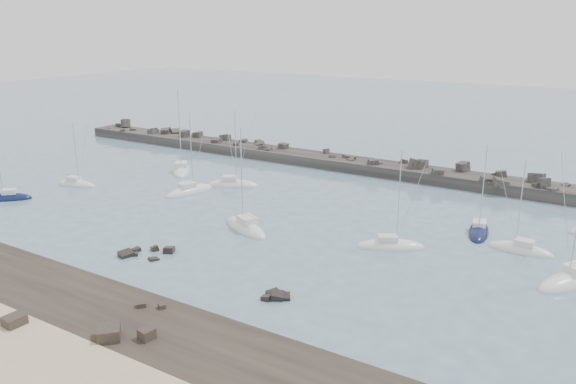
# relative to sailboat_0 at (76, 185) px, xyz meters

# --- Properties ---
(ground) EXTENTS (400.00, 400.00, 0.00)m
(ground) POSITION_rel_sailboat_0_xyz_m (34.18, -5.32, -0.13)
(ground) COLOR slate
(ground) RESTS_ON ground
(rock_shelf) EXTENTS (140.00, 12.00, 1.76)m
(rock_shelf) POSITION_rel_sailboat_0_xyz_m (34.18, -27.35, -0.12)
(rock_shelf) COLOR black
(rock_shelf) RESTS_ON ground
(rock_cluster_near) EXTENTS (5.05, 5.05, 1.33)m
(rock_cluster_near) POSITION_rel_sailboat_0_xyz_m (29.77, -14.63, -0.08)
(rock_cluster_near) COLOR black
(rock_cluster_near) RESTS_ON ground
(rock_cluster_far) EXTENTS (2.94, 2.70, 1.50)m
(rock_cluster_far) POSITION_rel_sailboat_0_xyz_m (48.06, -15.41, -0.08)
(rock_cluster_far) COLOR black
(rock_cluster_far) RESTS_ON ground
(breakwater) EXTENTS (115.00, 7.88, 5.31)m
(breakwater) POSITION_rel_sailboat_0_xyz_m (26.79, 32.70, 0.18)
(breakwater) COLOR #2C2927
(breakwater) RESTS_ON ground
(sailboat_0) EXTENTS (7.16, 3.78, 10.92)m
(sailboat_0) POSITION_rel_sailboat_0_xyz_m (0.00, 0.00, 0.00)
(sailboat_0) COLOR silver
(sailboat_0) RESTS_ON ground
(sailboat_1) EXTENTS (8.50, 9.40, 15.28)m
(sailboat_1) POSITION_rel_sailboat_0_xyz_m (8.27, 15.65, 0.01)
(sailboat_1) COLOR silver
(sailboat_1) RESTS_ON ground
(sailboat_2) EXTENTS (6.48, 6.04, 10.95)m
(sailboat_2) POSITION_rel_sailboat_0_xyz_m (-2.25, -10.28, 0.01)
(sailboat_2) COLOR #0E163B
(sailboat_2) RESTS_ON ground
(sailboat_3) EXTENTS (4.50, 8.78, 13.34)m
(sailboat_3) POSITION_rel_sailboat_0_xyz_m (18.08, 6.54, 0.01)
(sailboat_3) COLOR silver
(sailboat_3) RESTS_ON ground
(sailboat_4) EXTENTS (8.61, 5.93, 13.16)m
(sailboat_4) POSITION_rel_sailboat_0_xyz_m (21.46, 12.95, 0.01)
(sailboat_4) COLOR silver
(sailboat_4) RESTS_ON ground
(sailboat_5) EXTENTS (9.08, 6.10, 13.98)m
(sailboat_5) POSITION_rel_sailboat_0_xyz_m (34.88, -2.05, 0.03)
(sailboat_5) COLOR silver
(sailboat_5) RESTS_ON ground
(sailboat_6) EXTENTS (8.08, 5.90, 12.44)m
(sailboat_6) POSITION_rel_sailboat_0_xyz_m (52.62, 1.97, -0.00)
(sailboat_6) COLOR silver
(sailboat_6) RESTS_ON ground
(sailboat_7) EXTENTS (3.78, 7.99, 12.14)m
(sailboat_7) POSITION_rel_sailboat_0_xyz_m (60.17, 12.13, -0.00)
(sailboat_7) COLOR #0E163B
(sailboat_7) RESTS_ON ground
(sailboat_8) EXTENTS (7.26, 2.35, 11.53)m
(sailboat_8) POSITION_rel_sailboat_0_xyz_m (65.67, 8.63, 0.00)
(sailboat_8) COLOR silver
(sailboat_8) RESTS_ON ground
(sailboat_9) EXTENTS (7.53, 9.72, 15.18)m
(sailboat_9) POSITION_rel_sailboat_0_xyz_m (71.69, 2.88, 0.02)
(sailboat_9) COLOR silver
(sailboat_9) RESTS_ON ground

